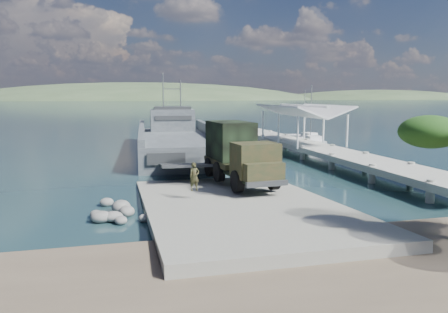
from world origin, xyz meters
TOP-DOWN VIEW (x-y plane):
  - ground at (0.00, 0.00)m, footprint 1400.00×1400.00m
  - boat_ramp at (0.00, -1.00)m, footprint 10.00×18.00m
  - shoreline_rocks at (-6.20, 0.50)m, footprint 3.20×5.60m
  - distant_headlands at (50.00, 560.00)m, footprint 1000.00×240.00m
  - pier at (13.00, 18.77)m, footprint 6.40×44.00m
  - landing_craft at (0.37, 24.55)m, footprint 10.22×33.69m
  - military_truck at (1.50, 4.35)m, footprint 3.39×8.71m
  - soldier at (-2.12, 0.63)m, footprint 0.65×0.49m
  - sailboat_near at (17.34, 26.77)m, footprint 2.37×6.44m
  - sailboat_far at (18.84, 31.86)m, footprint 3.33×6.13m

SIDE VIEW (x-z plane):
  - ground at x=0.00m, z-range 0.00..0.00m
  - shoreline_rocks at x=-6.20m, z-range -0.45..0.45m
  - distant_headlands at x=50.00m, z-range -24.00..24.00m
  - boat_ramp at x=0.00m, z-range 0.00..0.50m
  - sailboat_far at x=18.84m, z-range -3.20..3.97m
  - sailboat_near at x=17.34m, z-range -3.43..4.25m
  - landing_craft at x=0.37m, z-range -4.13..5.75m
  - soldier at x=-2.12m, z-range 0.50..2.11m
  - pier at x=13.00m, z-range -1.45..4.65m
  - military_truck at x=1.50m, z-range 0.49..4.44m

